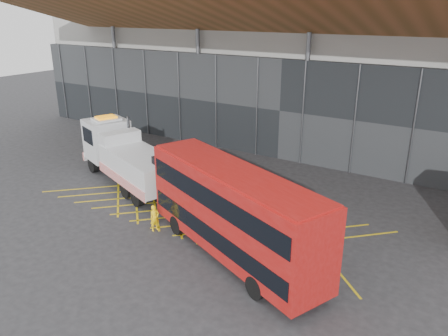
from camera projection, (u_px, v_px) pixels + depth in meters
The scene contains 6 objects.
ground_plane at pixel (172, 201), 28.01m from camera, with size 120.00×120.00×0.00m, color #28282B.
road_markings at pixel (203, 210), 26.80m from camera, with size 21.56×7.16×0.01m.
construction_building at pixel (316, 40), 38.50m from camera, with size 55.00×23.97×18.00m.
recovery_truck at pixel (127, 156), 30.25m from camera, with size 12.06×6.51×4.29m.
bus_towed at pixel (233, 210), 20.95m from camera, with size 11.42×6.81×4.61m.
worker at pixel (155, 218), 24.12m from camera, with size 0.55×0.36×1.50m, color yellow.
Camera 1 is at (16.53, -19.76, 11.68)m, focal length 35.00 mm.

